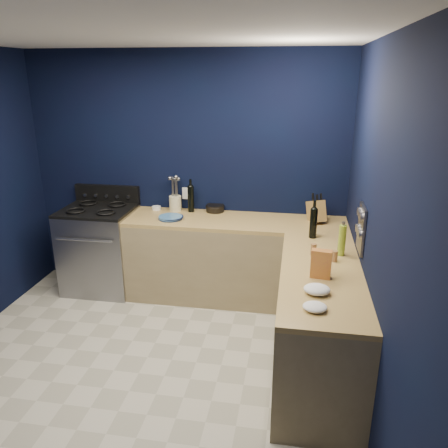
% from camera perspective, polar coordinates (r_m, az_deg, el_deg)
% --- Properties ---
extents(floor, '(3.50, 3.50, 0.02)m').
position_cam_1_polar(floor, '(3.92, -10.98, -18.58)').
color(floor, '#B2AC9B').
rests_on(floor, ground).
extents(ceiling, '(3.50, 3.50, 0.02)m').
position_cam_1_polar(ceiling, '(3.13, -14.23, 23.14)').
color(ceiling, silver).
rests_on(ceiling, ground).
extents(wall_back, '(3.50, 0.02, 2.60)m').
position_cam_1_polar(wall_back, '(4.91, -4.91, 6.53)').
color(wall_back, black).
rests_on(wall_back, ground).
extents(wall_right, '(0.02, 3.50, 2.60)m').
position_cam_1_polar(wall_right, '(3.12, 19.28, -1.90)').
color(wall_right, black).
rests_on(wall_right, ground).
extents(cab_back, '(2.30, 0.63, 0.86)m').
position_cam_1_polar(cab_back, '(4.76, 1.46, -4.83)').
color(cab_back, '#8F7D58').
rests_on(cab_back, floor).
extents(top_back, '(2.30, 0.63, 0.04)m').
position_cam_1_polar(top_back, '(4.60, 1.51, 0.30)').
color(top_back, olive).
rests_on(top_back, cab_back).
extents(cab_right, '(0.63, 1.67, 0.86)m').
position_cam_1_polar(cab_right, '(3.71, 12.04, -12.71)').
color(cab_right, '#8F7D58').
rests_on(cab_right, floor).
extents(top_right, '(0.63, 1.67, 0.04)m').
position_cam_1_polar(top_right, '(3.50, 12.54, -6.42)').
color(top_right, olive).
rests_on(top_right, cab_right).
extents(gas_range, '(0.76, 0.66, 0.92)m').
position_cam_1_polar(gas_range, '(5.16, -15.67, -3.28)').
color(gas_range, gray).
rests_on(gas_range, floor).
extents(oven_door, '(0.59, 0.02, 0.42)m').
position_cam_1_polar(oven_door, '(4.90, -17.17, -4.76)').
color(oven_door, black).
rests_on(oven_door, gas_range).
extents(cooktop, '(0.76, 0.66, 0.03)m').
position_cam_1_polar(cooktop, '(5.00, -16.15, 1.76)').
color(cooktop, black).
rests_on(cooktop, gas_range).
extents(backguard, '(0.76, 0.06, 0.20)m').
position_cam_1_polar(backguard, '(5.24, -14.88, 3.83)').
color(backguard, black).
rests_on(backguard, gas_range).
extents(spice_panel, '(0.02, 0.28, 0.38)m').
position_cam_1_polar(spice_panel, '(3.67, 17.38, -0.60)').
color(spice_panel, gray).
rests_on(spice_panel, wall_right).
extents(wall_outlet, '(0.09, 0.02, 0.13)m').
position_cam_1_polar(wall_outlet, '(4.94, -4.90, 3.98)').
color(wall_outlet, white).
rests_on(wall_outlet, wall_back).
extents(plate_stack, '(0.33, 0.33, 0.03)m').
position_cam_1_polar(plate_stack, '(4.65, -6.96, 0.84)').
color(plate_stack, '#335590').
rests_on(plate_stack, top_back).
extents(ramekin, '(0.11, 0.11, 0.04)m').
position_cam_1_polar(ramekin, '(4.99, -8.76, 2.07)').
color(ramekin, white).
rests_on(ramekin, top_back).
extents(utensil_crock, '(0.16, 0.16, 0.17)m').
position_cam_1_polar(utensil_crock, '(4.91, -6.33, 2.69)').
color(utensil_crock, beige).
rests_on(utensil_crock, top_back).
extents(wine_bottle_back, '(0.09, 0.09, 0.29)m').
position_cam_1_polar(wine_bottle_back, '(4.84, -4.32, 3.24)').
color(wine_bottle_back, black).
rests_on(wine_bottle_back, top_back).
extents(lemon_basket, '(0.26, 0.26, 0.08)m').
position_cam_1_polar(lemon_basket, '(4.86, -1.16, 2.07)').
color(lemon_basket, black).
rests_on(lemon_basket, top_back).
extents(knife_block, '(0.22, 0.28, 0.27)m').
position_cam_1_polar(knife_block, '(4.61, 11.86, 1.62)').
color(knife_block, olive).
rests_on(knife_block, top_back).
extents(wine_bottle_right, '(0.09, 0.09, 0.28)m').
position_cam_1_polar(wine_bottle_right, '(4.14, 11.50, 0.07)').
color(wine_bottle_right, black).
rests_on(wine_bottle_right, top_right).
extents(oil_bottle, '(0.08, 0.08, 0.27)m').
position_cam_1_polar(oil_bottle, '(3.80, 15.04, -2.05)').
color(oil_bottle, '#88A528').
rests_on(oil_bottle, top_right).
extents(spice_jar_near, '(0.06, 0.06, 0.11)m').
position_cam_1_polar(spice_jar_near, '(3.76, 11.52, -3.28)').
color(spice_jar_near, olive).
rests_on(spice_jar_near, top_right).
extents(spice_jar_far, '(0.05, 0.05, 0.09)m').
position_cam_1_polar(spice_jar_far, '(3.69, 14.16, -4.07)').
color(spice_jar_far, olive).
rests_on(spice_jar_far, top_right).
extents(crouton_bag, '(0.16, 0.09, 0.22)m').
position_cam_1_polar(crouton_bag, '(3.36, 12.48, -5.08)').
color(crouton_bag, '#AD2944').
rests_on(crouton_bag, top_right).
extents(towel_front, '(0.23, 0.21, 0.06)m').
position_cam_1_polar(towel_front, '(3.15, 11.96, -8.29)').
color(towel_front, white).
rests_on(towel_front, top_right).
extents(towel_end, '(0.19, 0.17, 0.05)m').
position_cam_1_polar(towel_end, '(2.95, 11.71, -10.47)').
color(towel_end, white).
rests_on(towel_end, top_right).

